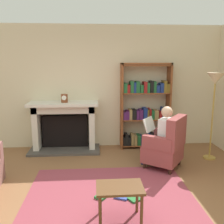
{
  "coord_description": "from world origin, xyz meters",
  "views": [
    {
      "loc": [
        -0.2,
        -3.03,
        1.9
      ],
      "look_at": [
        0.1,
        1.2,
        1.05
      ],
      "focal_mm": 39.87,
      "sensor_mm": 36.0,
      "label": 1
    }
  ],
  "objects_px": {
    "bookshelf": "(145,108)",
    "side_table": "(120,192)",
    "seated_reader": "(161,134)",
    "floor_lamp": "(215,86)",
    "mantel_clock": "(64,98)",
    "fireplace": "(65,124)",
    "armchair_reading": "(166,145)"
  },
  "relations": [
    {
      "from": "bookshelf",
      "to": "side_table",
      "type": "height_order",
      "value": "bookshelf"
    },
    {
      "from": "seated_reader",
      "to": "floor_lamp",
      "type": "height_order",
      "value": "floor_lamp"
    },
    {
      "from": "mantel_clock",
      "to": "bookshelf",
      "type": "relative_size",
      "value": 0.09
    },
    {
      "from": "fireplace",
      "to": "armchair_reading",
      "type": "relative_size",
      "value": 1.55
    },
    {
      "from": "seated_reader",
      "to": "side_table",
      "type": "xyz_separation_m",
      "value": [
        -0.91,
        -1.58,
        -0.24
      ]
    },
    {
      "from": "mantel_clock",
      "to": "seated_reader",
      "type": "distance_m",
      "value": 2.13
    },
    {
      "from": "mantel_clock",
      "to": "bookshelf",
      "type": "bearing_deg",
      "value": 4.43
    },
    {
      "from": "fireplace",
      "to": "armchair_reading",
      "type": "height_order",
      "value": "fireplace"
    },
    {
      "from": "bookshelf",
      "to": "mantel_clock",
      "type": "bearing_deg",
      "value": -175.57
    },
    {
      "from": "bookshelf",
      "to": "armchair_reading",
      "type": "distance_m",
      "value": 1.26
    },
    {
      "from": "mantel_clock",
      "to": "side_table",
      "type": "bearing_deg",
      "value": -70.07
    },
    {
      "from": "fireplace",
      "to": "floor_lamp",
      "type": "height_order",
      "value": "floor_lamp"
    },
    {
      "from": "bookshelf",
      "to": "armchair_reading",
      "type": "relative_size",
      "value": 1.95
    },
    {
      "from": "fireplace",
      "to": "seated_reader",
      "type": "relative_size",
      "value": 1.32
    },
    {
      "from": "mantel_clock",
      "to": "bookshelf",
      "type": "xyz_separation_m",
      "value": [
        1.75,
        0.14,
        -0.26
      ]
    },
    {
      "from": "mantel_clock",
      "to": "armchair_reading",
      "type": "xyz_separation_m",
      "value": [
        1.92,
        -1.02,
        -0.73
      ]
    },
    {
      "from": "fireplace",
      "to": "seated_reader",
      "type": "height_order",
      "value": "seated_reader"
    },
    {
      "from": "fireplace",
      "to": "armchair_reading",
      "type": "bearing_deg",
      "value": -30.01
    },
    {
      "from": "side_table",
      "to": "floor_lamp",
      "type": "distance_m",
      "value": 2.95
    },
    {
      "from": "bookshelf",
      "to": "seated_reader",
      "type": "relative_size",
      "value": 1.66
    },
    {
      "from": "side_table",
      "to": "floor_lamp",
      "type": "relative_size",
      "value": 0.33
    },
    {
      "from": "fireplace",
      "to": "mantel_clock",
      "type": "distance_m",
      "value": 0.6
    },
    {
      "from": "fireplace",
      "to": "floor_lamp",
      "type": "bearing_deg",
      "value": -14.2
    },
    {
      "from": "mantel_clock",
      "to": "side_table",
      "type": "xyz_separation_m",
      "value": [
        0.92,
        -2.53,
        -0.77
      ]
    },
    {
      "from": "fireplace",
      "to": "mantel_clock",
      "type": "relative_size",
      "value": 8.63
    },
    {
      "from": "fireplace",
      "to": "side_table",
      "type": "height_order",
      "value": "fireplace"
    },
    {
      "from": "fireplace",
      "to": "armchair_reading",
      "type": "distance_m",
      "value": 2.25
    },
    {
      "from": "side_table",
      "to": "floor_lamp",
      "type": "xyz_separation_m",
      "value": [
        2.01,
        1.88,
        1.06
      ]
    },
    {
      "from": "armchair_reading",
      "to": "bookshelf",
      "type": "bearing_deg",
      "value": -135.36
    },
    {
      "from": "fireplace",
      "to": "mantel_clock",
      "type": "xyz_separation_m",
      "value": [
        0.03,
        -0.1,
        0.59
      ]
    },
    {
      "from": "fireplace",
      "to": "floor_lamp",
      "type": "xyz_separation_m",
      "value": [
        2.95,
        -0.75,
        0.88
      ]
    },
    {
      "from": "armchair_reading",
      "to": "floor_lamp",
      "type": "relative_size",
      "value": 0.57
    }
  ]
}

